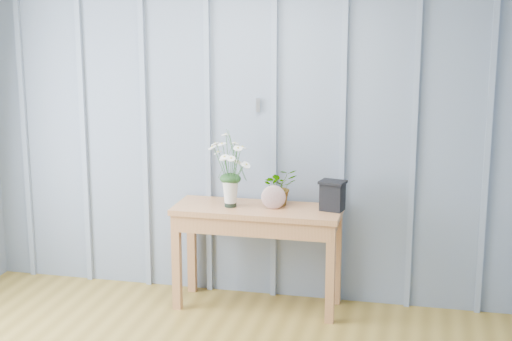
% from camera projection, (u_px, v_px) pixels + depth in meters
% --- Properties ---
extents(room_shell, '(4.00, 4.50, 2.50)m').
position_uv_depth(room_shell, '(182.00, 40.00, 4.33)').
color(room_shell, gray).
rests_on(room_shell, ground).
extents(sideboard, '(1.20, 0.45, 0.75)m').
position_uv_depth(sideboard, '(258.00, 223.00, 5.61)').
color(sideboard, '#B07142').
rests_on(sideboard, ground).
extents(daisy_vase, '(0.38, 0.29, 0.53)m').
position_uv_depth(daisy_vase, '(230.00, 161.00, 5.53)').
color(daisy_vase, black).
rests_on(daisy_vase, sideboard).
extents(spider_plant, '(0.32, 0.30, 0.27)m').
position_uv_depth(spider_plant, '(279.00, 187.00, 5.63)').
color(spider_plant, '#163816').
rests_on(spider_plant, sideboard).
extents(felt_disc_vessel, '(0.18, 0.09, 0.17)m').
position_uv_depth(felt_disc_vessel, '(274.00, 197.00, 5.52)').
color(felt_disc_vessel, '#88434E').
rests_on(felt_disc_vessel, sideboard).
extents(carved_box, '(0.20, 0.17, 0.21)m').
position_uv_depth(carved_box, '(332.00, 195.00, 5.48)').
color(carved_box, black).
rests_on(carved_box, sideboard).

